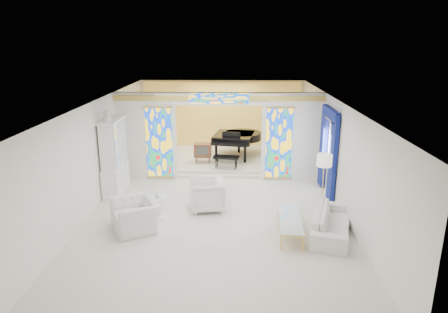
{
  "coord_description": "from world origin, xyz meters",
  "views": [
    {
      "loc": [
        0.5,
        -11.19,
        4.7
      ],
      "look_at": [
        0.21,
        0.2,
        1.33
      ],
      "focal_mm": 32.0,
      "sensor_mm": 36.0,
      "label": 1
    }
  ],
  "objects_px": {
    "china_cabinet": "(114,157)",
    "armchair_right": "(207,195)",
    "grand_piano": "(238,137)",
    "armchair_left": "(135,215)",
    "sofa": "(332,222)",
    "tv_console": "(203,150)",
    "coffee_table": "(290,219)"
  },
  "relations": [
    {
      "from": "sofa",
      "to": "tv_console",
      "type": "xyz_separation_m",
      "value": [
        -3.62,
        5.38,
        0.34
      ]
    },
    {
      "from": "armchair_left",
      "to": "sofa",
      "type": "height_order",
      "value": "armchair_left"
    },
    {
      "from": "armchair_left",
      "to": "armchair_right",
      "type": "distance_m",
      "value": 2.17
    },
    {
      "from": "armchair_left",
      "to": "tv_console",
      "type": "xyz_separation_m",
      "value": [
        1.32,
        5.23,
        0.27
      ]
    },
    {
      "from": "grand_piano",
      "to": "armchair_left",
      "type": "bearing_deg",
      "value": -103.08
    },
    {
      "from": "tv_console",
      "to": "armchair_left",
      "type": "bearing_deg",
      "value": -103.44
    },
    {
      "from": "china_cabinet",
      "to": "armchair_left",
      "type": "xyz_separation_m",
      "value": [
        1.23,
        -2.54,
        -0.78
      ]
    },
    {
      "from": "coffee_table",
      "to": "tv_console",
      "type": "relative_size",
      "value": 2.62
    },
    {
      "from": "armchair_left",
      "to": "sofa",
      "type": "xyz_separation_m",
      "value": [
        4.94,
        -0.15,
        -0.07
      ]
    },
    {
      "from": "china_cabinet",
      "to": "armchair_right",
      "type": "xyz_separation_m",
      "value": [
        2.96,
        -1.24,
        -0.73
      ]
    },
    {
      "from": "armchair_right",
      "to": "grand_piano",
      "type": "xyz_separation_m",
      "value": [
        0.91,
        4.84,
        0.5
      ]
    },
    {
      "from": "grand_piano",
      "to": "sofa",
      "type": "bearing_deg",
      "value": -59.71
    },
    {
      "from": "armchair_left",
      "to": "grand_piano",
      "type": "distance_m",
      "value": 6.71
    },
    {
      "from": "china_cabinet",
      "to": "tv_console",
      "type": "relative_size",
      "value": 3.68
    },
    {
      "from": "armchair_left",
      "to": "armchair_right",
      "type": "height_order",
      "value": "armchair_right"
    },
    {
      "from": "tv_console",
      "to": "china_cabinet",
      "type": "bearing_deg",
      "value": -132.7
    },
    {
      "from": "grand_piano",
      "to": "tv_console",
      "type": "distance_m",
      "value": 1.63
    },
    {
      "from": "coffee_table",
      "to": "grand_piano",
      "type": "xyz_separation_m",
      "value": [
        -1.26,
        6.25,
        0.55
      ]
    },
    {
      "from": "sofa",
      "to": "tv_console",
      "type": "distance_m",
      "value": 6.49
    },
    {
      "from": "coffee_table",
      "to": "grand_piano",
      "type": "bearing_deg",
      "value": 101.38
    },
    {
      "from": "china_cabinet",
      "to": "armchair_right",
      "type": "distance_m",
      "value": 3.3
    },
    {
      "from": "coffee_table",
      "to": "grand_piano",
      "type": "relative_size",
      "value": 0.66
    },
    {
      "from": "coffee_table",
      "to": "tv_console",
      "type": "xyz_separation_m",
      "value": [
        -2.58,
        5.34,
        0.27
      ]
    },
    {
      "from": "armchair_left",
      "to": "tv_console",
      "type": "relative_size",
      "value": 1.62
    },
    {
      "from": "grand_piano",
      "to": "china_cabinet",
      "type": "bearing_deg",
      "value": -126.85
    },
    {
      "from": "armchair_right",
      "to": "tv_console",
      "type": "relative_size",
      "value": 1.31
    },
    {
      "from": "armchair_left",
      "to": "grand_piano",
      "type": "height_order",
      "value": "grand_piano"
    },
    {
      "from": "armchair_right",
      "to": "coffee_table",
      "type": "height_order",
      "value": "armchair_right"
    },
    {
      "from": "armchair_left",
      "to": "armchair_right",
      "type": "bearing_deg",
      "value": 97.84
    },
    {
      "from": "armchair_right",
      "to": "sofa",
      "type": "xyz_separation_m",
      "value": [
        3.2,
        -1.45,
        -0.13
      ]
    },
    {
      "from": "coffee_table",
      "to": "tv_console",
      "type": "bearing_deg",
      "value": 115.81
    },
    {
      "from": "armchair_left",
      "to": "sofa",
      "type": "distance_m",
      "value": 4.94
    }
  ]
}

